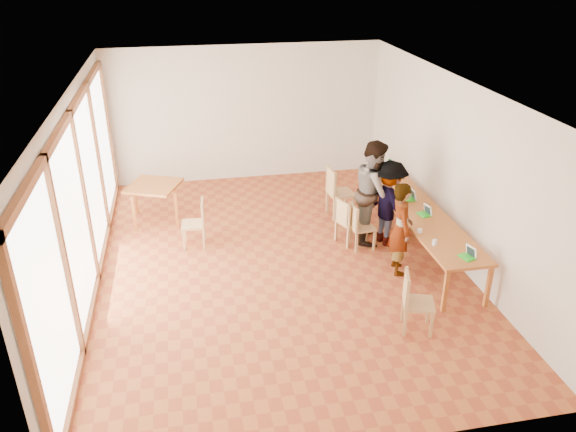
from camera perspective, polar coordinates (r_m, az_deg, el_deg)
name	(u,v)px	position (r m, az deg, el deg)	size (l,w,h in m)	color
ground	(277,263)	(9.60, -1.09, -4.76)	(8.00, 8.00, 0.00)	#AA5529
wall_back	(246,114)	(12.68, -4.31, 10.31)	(6.00, 0.10, 3.00)	beige
wall_front	(348,337)	(5.53, 6.12, -12.16)	(6.00, 0.10, 3.00)	beige
wall_right	(452,168)	(9.85, 16.36, 4.66)	(0.10, 8.00, 3.00)	beige
window_wall	(82,196)	(8.96, -20.17, 1.96)	(0.10, 8.00, 3.00)	white
ceiling	(276,86)	(8.47, -1.26, 13.10)	(6.00, 8.00, 0.04)	white
communal_table	(417,211)	(10.02, 13.01, 0.47)	(0.80, 4.00, 0.75)	#C26D2B
side_table	(154,188)	(11.08, -13.47, 2.75)	(0.90, 0.90, 0.75)	#C26D2B
chair_near	(412,296)	(7.96, 12.52, -7.93)	(0.52, 0.52, 0.48)	tan
chair_mid	(346,217)	(10.02, 5.94, -0.09)	(0.52, 0.52, 0.46)	tan
chair_far	(358,222)	(9.89, 7.13, -0.61)	(0.42, 0.42, 0.45)	tan
chair_empty	(336,187)	(11.00, 4.89, 2.92)	(0.52, 0.52, 0.54)	tan
chair_spare	(198,218)	(10.03, -9.14, -0.21)	(0.43, 0.43, 0.46)	tan
person_near	(401,228)	(9.19, 11.38, -1.24)	(0.57, 0.38, 1.57)	gray
person_mid	(374,191)	(10.09, 8.77, 2.48)	(0.91, 0.71, 1.87)	gray
person_far	(389,203)	(10.03, 10.25, 1.27)	(1.01, 0.58, 1.56)	gray
laptop_near	(469,254)	(8.65, 17.90, -3.72)	(0.24, 0.25, 0.18)	#29D226
laptop_mid	(426,212)	(9.79, 13.82, 0.39)	(0.23, 0.24, 0.18)	#29D226
laptop_far	(411,196)	(10.34, 12.40, 1.95)	(0.20, 0.23, 0.19)	#29D226
yellow_mug	(392,179)	(11.06, 10.57, 3.72)	(0.12, 0.12, 0.10)	yellow
green_bottle	(389,166)	(11.47, 10.24, 5.04)	(0.07, 0.07, 0.28)	#0F662B
clear_glass	(435,242)	(8.85, 14.68, -2.61)	(0.07, 0.07, 0.09)	silver
condiment_cup	(420,231)	(9.18, 13.23, -1.46)	(0.08, 0.08, 0.06)	white
pink_phone	(397,173)	(11.51, 11.02, 4.36)	(0.05, 0.10, 0.01)	#BD435C
black_pouch	(372,171)	(11.40, 8.51, 4.54)	(0.16, 0.26, 0.09)	black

